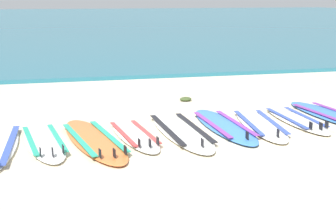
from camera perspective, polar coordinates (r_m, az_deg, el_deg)
The scene contains 11 objects.
ground_plane at distance 7.36m, azimuth 2.24°, elevation -3.54°, with size 80.00×80.00×0.00m, color beige.
sea at distance 41.97m, azimuth -10.78°, elevation 9.80°, with size 80.00×60.00×0.10m, color #23667A.
surfboard_1 at distance 7.15m, azimuth -14.28°, elevation -4.12°, with size 0.82×2.13×0.18m.
surfboard_2 at distance 7.08m, azimuth -8.66°, elevation -4.03°, with size 1.06×2.51×0.18m.
surfboard_3 at distance 7.25m, azimuth -3.96°, elevation -3.50°, with size 0.71×1.95×0.18m.
surfboard_4 at distance 7.49m, azimuth 1.49°, elevation -2.96°, with size 0.74×2.51×0.18m.
surfboard_5 at distance 7.80m, azimuth 6.54°, elevation -2.39°, with size 0.65×2.29×0.18m.
surfboard_6 at distance 7.98m, azimuth 10.68°, elevation -2.19°, with size 0.78×2.23×0.18m.
surfboard_7 at distance 8.40m, azimuth 14.70°, elevation -1.63°, with size 0.52×1.98×0.18m.
surfboard_8 at distance 8.85m, azimuth 18.62°, elevation -1.16°, with size 0.83×2.38×0.18m.
seaweed_clump_near_shoreline at distance 9.69m, azimuth 2.08°, elevation 0.70°, with size 0.24×0.19×0.08m, color #384723.
Camera 1 is at (-1.89, -6.80, 2.07)m, focal length 52.17 mm.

